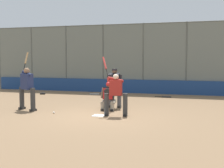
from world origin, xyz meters
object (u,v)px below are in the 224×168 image
at_px(spare_bat_by_padding, 165,97).
at_px(spare_bat_near_backstop, 96,94).
at_px(batter_on_deck, 27,87).
at_px(baseball_loose, 54,113).
at_px(fielding_glove_on_dirt, 43,93).
at_px(catcher_behind_plate, 108,96).
at_px(batter_at_plate, 116,93).
at_px(umpire_home, 115,87).

bearing_deg(spare_bat_by_padding, spare_bat_near_backstop, 175.60).
distance_m(batter_on_deck, baseball_loose, 1.68).
xyz_separation_m(batter_on_deck, fielding_glove_on_dirt, (2.20, -5.05, -0.85)).
bearing_deg(catcher_behind_plate, batter_at_plate, 114.28).
bearing_deg(fielding_glove_on_dirt, umpire_home, 147.03).
distance_m(spare_bat_near_backstop, spare_bat_by_padding, 3.93).
bearing_deg(fielding_glove_on_dirt, catcher_behind_plate, 141.59).
bearing_deg(baseball_loose, umpire_home, -129.93).
bearing_deg(spare_bat_near_backstop, fielding_glove_on_dirt, -7.05).
distance_m(umpire_home, spare_bat_by_padding, 4.42).
xyz_separation_m(spare_bat_near_backstop, spare_bat_by_padding, (-3.92, 0.16, 0.00)).
height_order(batter_at_plate, fielding_glove_on_dirt, batter_at_plate).
bearing_deg(fielding_glove_on_dirt, spare_bat_near_backstop, -164.89).
height_order(batter_at_plate, catcher_behind_plate, batter_at_plate).
relative_size(batter_on_deck, spare_bat_near_backstop, 2.63).
relative_size(catcher_behind_plate, baseball_loose, 15.07).
distance_m(umpire_home, fielding_glove_on_dirt, 6.35).
bearing_deg(catcher_behind_plate, umpire_home, -98.29).
xyz_separation_m(catcher_behind_plate, baseball_loose, (1.68, 1.32, -0.54)).
xyz_separation_m(batter_on_deck, spare_bat_by_padding, (-4.64, -5.68, -0.87)).
bearing_deg(umpire_home, batter_on_deck, 28.64).
bearing_deg(spare_bat_near_backstop, batter_at_plate, 93.89).
relative_size(batter_at_plate, umpire_home, 1.29).
height_order(batter_on_deck, baseball_loose, batter_on_deck).
relative_size(batter_at_plate, baseball_loose, 28.07).
distance_m(batter_at_plate, spare_bat_by_padding, 6.01).
relative_size(spare_bat_near_backstop, fielding_glove_on_dirt, 2.74).
distance_m(batter_at_plate, catcher_behind_plate, 1.27).
bearing_deg(spare_bat_near_backstop, batter_on_deck, 60.90).
height_order(umpire_home, batter_on_deck, batter_on_deck).
bearing_deg(baseball_loose, spare_bat_near_backstop, -84.01).
bearing_deg(fielding_glove_on_dirt, batter_on_deck, 113.55).
xyz_separation_m(umpire_home, spare_bat_by_padding, (-1.55, -4.06, -0.83)).
height_order(batter_at_plate, baseball_loose, batter_at_plate).
relative_size(batter_at_plate, fielding_glove_on_dirt, 6.57).
distance_m(catcher_behind_plate, batter_on_deck, 3.19).
xyz_separation_m(batter_at_plate, fielding_glove_on_dirt, (5.86, -5.25, -0.75)).
bearing_deg(fielding_glove_on_dirt, baseball_loose, 123.10).
distance_m(batter_at_plate, batter_on_deck, 3.67).
distance_m(umpire_home, baseball_loose, 2.80).
height_order(umpire_home, fielding_glove_on_dirt, umpire_home).
relative_size(umpire_home, fielding_glove_on_dirt, 5.09).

